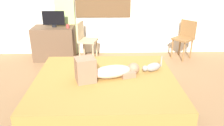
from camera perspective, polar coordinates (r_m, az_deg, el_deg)
ground_plane at (r=3.45m, az=-0.89°, el=-11.00°), size 16.00×16.00×0.00m
bed at (r=3.32m, az=-1.64°, el=-7.60°), size 2.06×1.82×0.48m
person_lying at (r=3.17m, az=-1.72°, el=-1.94°), size 0.93×0.50×0.34m
cat at (r=3.45m, az=10.18°, el=-1.02°), size 0.33×0.22×0.21m
desk at (r=5.29m, az=-14.33°, el=4.92°), size 0.90×0.56×0.74m
tv_monitor at (r=5.15m, az=-14.57°, el=10.79°), size 0.48×0.10×0.35m
cup at (r=5.02m, az=-11.12°, el=9.15°), size 0.07×0.07×0.08m
chair_by_desk at (r=5.03m, az=-6.92°, el=6.23°), size 0.46×0.46×0.86m
chair_spare at (r=5.41m, az=17.96°, el=6.43°), size 0.53×0.53×0.86m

